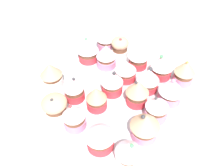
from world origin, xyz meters
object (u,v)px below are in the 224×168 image
at_px(cupcake_14, 55,106).
at_px(cupcake_3, 171,90).
at_px(cupcake_2, 157,108).
at_px(cupcake_17, 120,47).
at_px(cupcake_12, 125,70).
at_px(cupcake_4, 185,71).
at_px(cupcake_15, 74,88).
at_px(cupcake_9, 74,116).
at_px(cupcake_1, 145,125).
at_px(cupcake_6, 137,92).
at_px(baking_tray, 112,93).
at_px(cupcake_10, 96,98).
at_px(cupcake_0, 128,153).
at_px(cupcake_13, 139,56).
at_px(cupcake_20, 106,39).
at_px(cupcake_19, 88,50).
at_px(cupcake_11, 114,81).
at_px(cupcake_16, 106,56).
at_px(cupcake_18, 51,75).
at_px(cupcake_7, 148,79).
at_px(cupcake_5, 100,135).
at_px(cupcake_8, 162,66).

bearing_deg(cupcake_14, cupcake_3, -44.25).
xyz_separation_m(cupcake_2, cupcake_17, (0.15, 0.21, 0.00)).
distance_m(cupcake_2, cupcake_12, 0.16).
bearing_deg(cupcake_12, cupcake_4, -59.48).
height_order(cupcake_3, cupcake_15, same).
relative_size(cupcake_2, cupcake_9, 0.95).
height_order(cupcake_2, cupcake_14, cupcake_2).
bearing_deg(cupcake_3, cupcake_1, -179.87).
distance_m(cupcake_6, cupcake_17, 0.20).
bearing_deg(cupcake_4, cupcake_6, 155.52).
height_order(cupcake_1, cupcake_9, cupcake_1).
xyz_separation_m(baking_tray, cupcake_10, (-0.07, 0.00, 0.04)).
bearing_deg(cupcake_3, cupcake_0, -178.33).
bearing_deg(cupcake_13, cupcake_0, -152.68).
bearing_deg(cupcake_20, cupcake_19, 173.72).
bearing_deg(cupcake_11, cupcake_9, 176.35).
xyz_separation_m(cupcake_12, cupcake_14, (-0.21, 0.06, 0.00)).
height_order(cupcake_0, cupcake_10, cupcake_0).
xyz_separation_m(cupcake_0, cupcake_6, (0.15, 0.07, 0.00)).
bearing_deg(cupcake_20, cupcake_0, -136.31).
bearing_deg(baking_tray, cupcake_0, -134.76).
bearing_deg(cupcake_16, cupcake_18, 155.62).
height_order(cupcake_0, cupcake_2, cupcake_0).
relative_size(cupcake_2, cupcake_20, 0.95).
height_order(cupcake_15, cupcake_17, cupcake_15).
relative_size(cupcake_7, cupcake_19, 0.95).
xyz_separation_m(baking_tray, cupcake_17, (0.15, 0.07, 0.04)).
xyz_separation_m(cupcake_9, cupcake_13, (0.28, -0.01, 0.00)).
bearing_deg(cupcake_5, cupcake_18, 72.25).
height_order(cupcake_8, cupcake_11, cupcake_8).
height_order(cupcake_9, cupcake_13, cupcake_13).
xyz_separation_m(cupcake_1, cupcake_2, (0.06, 0.00, -0.00)).
height_order(cupcake_1, cupcake_16, same).
bearing_deg(cupcake_7, cupcake_19, 89.39).
relative_size(baking_tray, cupcake_16, 5.43).
relative_size(cupcake_8, cupcake_14, 1.15).
xyz_separation_m(cupcake_0, cupcake_7, (0.21, 0.08, -0.00)).
bearing_deg(cupcake_11, cupcake_1, -117.97).
bearing_deg(baking_tray, cupcake_9, 177.72).
relative_size(cupcake_11, cupcake_18, 1.00).
distance_m(cupcake_12, cupcake_16, 0.08).
distance_m(cupcake_10, cupcake_16, 0.16).
distance_m(cupcake_5, cupcake_16, 0.28).
distance_m(cupcake_3, cupcake_19, 0.28).
xyz_separation_m(baking_tray, cupcake_4, (0.15, -0.14, 0.05)).
xyz_separation_m(cupcake_3, cupcake_8, (0.07, 0.06, 0.00)).
bearing_deg(baking_tray, cupcake_6, -85.17).
xyz_separation_m(cupcake_1, cupcake_14, (-0.08, 0.21, -0.00)).
height_order(cupcake_9, cupcake_11, cupcake_11).
bearing_deg(cupcake_1, cupcake_12, 46.69).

